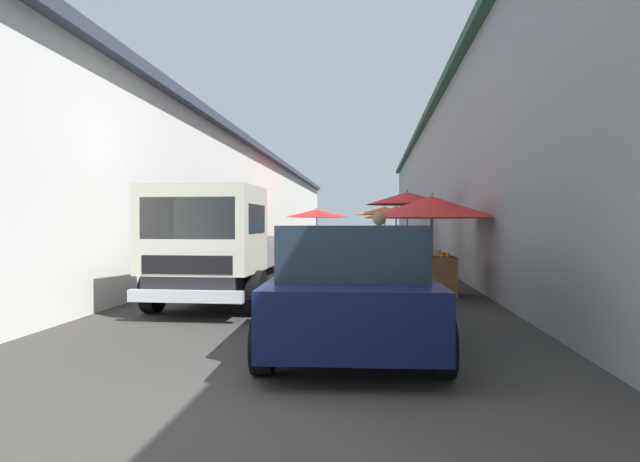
# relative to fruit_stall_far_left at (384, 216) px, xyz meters

# --- Properties ---
(ground) EXTENTS (90.00, 90.00, 0.00)m
(ground) POSITION_rel_fruit_stall_far_left_xyz_m (-6.48, 1.69, -1.83)
(ground) COLOR #33302D
(building_left_whitewash) EXTENTS (49.80, 7.50, 4.58)m
(building_left_whitewash) POSITION_rel_fruit_stall_far_left_xyz_m (-4.23, 8.62, 0.47)
(building_left_whitewash) COLOR silver
(building_left_whitewash) RESTS_ON ground
(building_right_concrete) EXTENTS (49.80, 7.50, 5.92)m
(building_right_concrete) POSITION_rel_fruit_stall_far_left_xyz_m (-4.23, -5.23, 1.14)
(building_right_concrete) COLOR gray
(building_right_concrete) RESTS_ON ground
(fruit_stall_far_left) EXTENTS (2.58, 2.58, 2.32)m
(fruit_stall_far_left) POSITION_rel_fruit_stall_far_left_xyz_m (0.00, 0.00, 0.00)
(fruit_stall_far_left) COLOR #9E9EA3
(fruit_stall_far_left) RESTS_ON ground
(fruit_stall_near_right) EXTENTS (2.20, 2.20, 2.40)m
(fruit_stall_near_right) POSITION_rel_fruit_stall_far_left_xyz_m (-9.32, -0.35, -0.08)
(fruit_stall_near_right) COLOR #9E9EA3
(fruit_stall_near_right) RESTS_ON ground
(fruit_stall_far_right) EXTENTS (2.75, 2.75, 2.12)m
(fruit_stall_far_right) POSITION_rel_fruit_stall_far_left_xyz_m (-12.58, -0.66, -0.14)
(fruit_stall_far_right) COLOR #9E9EA3
(fruit_stall_far_right) RESTS_ON ground
(fruit_stall_mid_lane) EXTENTS (2.32, 2.32, 2.20)m
(fruit_stall_mid_lane) POSITION_rel_fruit_stall_far_left_xyz_m (-4.08, -0.32, -0.19)
(fruit_stall_mid_lane) COLOR #9E9EA3
(fruit_stall_mid_lane) RESTS_ON ground
(fruit_stall_near_left) EXTENTS (2.72, 2.72, 2.17)m
(fruit_stall_near_left) POSITION_rel_fruit_stall_far_left_xyz_m (-1.26, 2.89, -0.20)
(fruit_stall_near_left) COLOR #9E9EA3
(fruit_stall_near_left) RESTS_ON ground
(hatchback_car) EXTENTS (3.97, 2.04, 1.45)m
(hatchback_car) POSITION_rel_fruit_stall_far_left_xyz_m (-17.29, 0.83, -1.09)
(hatchback_car) COLOR #0F1438
(hatchback_car) RESTS_ON ground
(delivery_truck) EXTENTS (4.96, 2.05, 2.08)m
(delivery_truck) POSITION_rel_fruit_stall_far_left_xyz_m (-14.63, 3.30, -0.79)
(delivery_truck) COLOR black
(delivery_truck) RESTS_ON ground
(vendor_by_crates) EXTENTS (0.30, 0.65, 1.68)m
(vendor_by_crates) POSITION_rel_fruit_stall_far_left_xyz_m (-6.74, 4.44, -0.85)
(vendor_by_crates) COLOR #665B4C
(vendor_by_crates) RESTS_ON ground
(vendor_in_shade) EXTENTS (0.65, 0.29, 1.67)m
(vendor_in_shade) POSITION_rel_fruit_stall_far_left_xyz_m (-14.73, 0.47, -0.86)
(vendor_in_shade) COLOR #665B4C
(vendor_in_shade) RESTS_ON ground
(parked_scooter) EXTENTS (1.68, 0.51, 1.14)m
(parked_scooter) POSITION_rel_fruit_stall_far_left_xyz_m (-7.90, 0.17, -1.38)
(parked_scooter) COLOR black
(parked_scooter) RESTS_ON ground
(plastic_stool) EXTENTS (0.30, 0.30, 0.43)m
(plastic_stool) POSITION_rel_fruit_stall_far_left_xyz_m (-9.63, 2.63, -1.50)
(plastic_stool) COLOR red
(plastic_stool) RESTS_ON ground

